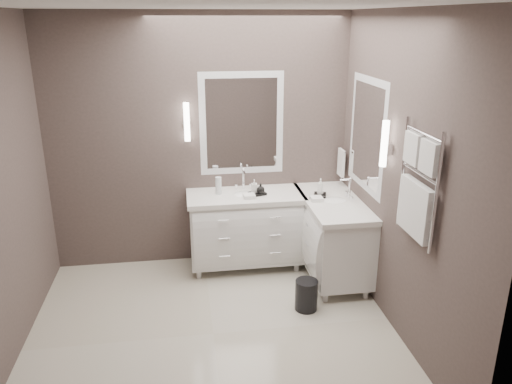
{
  "coord_description": "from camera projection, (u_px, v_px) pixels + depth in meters",
  "views": [
    {
      "loc": [
        -0.19,
        -3.73,
        2.62
      ],
      "look_at": [
        0.49,
        0.7,
        1.05
      ],
      "focal_mm": 35.0,
      "sensor_mm": 36.0,
      "label": 1
    }
  ],
  "objects": [
    {
      "name": "waste_bin",
      "position": [
        306.0,
        295.0,
        4.7
      ],
      "size": [
        0.26,
        0.26,
        0.3
      ],
      "primitive_type": "cylinder",
      "rotation": [
        0.0,
        0.0,
        0.28
      ],
      "color": "black",
      "rests_on": "floor"
    },
    {
      "name": "wall_right",
      "position": [
        401.0,
        179.0,
        4.15
      ],
      "size": [
        0.01,
        3.0,
        2.7
      ],
      "primitive_type": "cube",
      "color": "#493D3A",
      "rests_on": "floor"
    },
    {
      "name": "soap_bottle_c",
      "position": [
        320.0,
        186.0,
        5.19
      ],
      "size": [
        0.08,
        0.08,
        0.17
      ],
      "primitive_type": "imported",
      "rotation": [
        0.0,
        0.0,
        -0.27
      ],
      "color": "white",
      "rests_on": "amenity_tray_right"
    },
    {
      "name": "ceiling",
      "position": [
        202.0,
        5.0,
        3.48
      ],
      "size": [
        3.2,
        3.0,
        0.01
      ],
      "primitive_type": "cube",
      "color": "white",
      "rests_on": "wall_back"
    },
    {
      "name": "soap_bottle_b",
      "position": [
        261.0,
        188.0,
        5.23
      ],
      "size": [
        0.1,
        0.1,
        0.11
      ],
      "primitive_type": "imported",
      "rotation": [
        0.0,
        0.0,
        -0.26
      ],
      "color": "black",
      "rests_on": "amenity_tray_back"
    },
    {
      "name": "vanity_back",
      "position": [
        246.0,
        225.0,
        5.42
      ],
      "size": [
        1.24,
        0.59,
        0.97
      ],
      "color": "white",
      "rests_on": "floor"
    },
    {
      "name": "water_bottle",
      "position": [
        218.0,
        186.0,
        5.27
      ],
      "size": [
        0.08,
        0.08,
        0.19
      ],
      "primitive_type": "cylinder",
      "rotation": [
        0.0,
        0.0,
        0.21
      ],
      "color": "silver",
      "rests_on": "vanity_back"
    },
    {
      "name": "amenity_tray_back",
      "position": [
        257.0,
        193.0,
        5.27
      ],
      "size": [
        0.2,
        0.17,
        0.03
      ],
      "primitive_type": "cube",
      "rotation": [
        0.0,
        0.0,
        0.3
      ],
      "color": "black",
      "rests_on": "vanity_back"
    },
    {
      "name": "mirror_right",
      "position": [
        367.0,
        134.0,
        4.83
      ],
      "size": [
        0.02,
        0.9,
        1.1
      ],
      "color": "white",
      "rests_on": "wall_right"
    },
    {
      "name": "sconce_right",
      "position": [
        384.0,
        145.0,
        4.27
      ],
      "size": [
        0.06,
        0.06,
        0.4
      ],
      "color": "white",
      "rests_on": "wall_right"
    },
    {
      "name": "towel_ladder",
      "position": [
        417.0,
        190.0,
        3.76
      ],
      "size": [
        0.06,
        0.58,
        0.9
      ],
      "color": "white",
      "rests_on": "wall_right"
    },
    {
      "name": "floor",
      "position": [
        213.0,
        334.0,
        4.37
      ],
      "size": [
        3.2,
        3.0,
        0.01
      ],
      "primitive_type": "cube",
      "color": "beige",
      "rests_on": "ground"
    },
    {
      "name": "mirror_back",
      "position": [
        242.0,
        124.0,
        5.31
      ],
      "size": [
        0.9,
        0.02,
        1.1
      ],
      "color": "white",
      "rests_on": "wall_back"
    },
    {
      "name": "wall_front",
      "position": [
        226.0,
        283.0,
        2.52
      ],
      "size": [
        3.2,
        0.01,
        2.7
      ],
      "primitive_type": "cube",
      "color": "#493D3A",
      "rests_on": "floor"
    },
    {
      "name": "sconce_back",
      "position": [
        187.0,
        123.0,
        5.16
      ],
      "size": [
        0.06,
        0.06,
        0.4
      ],
      "color": "white",
      "rests_on": "wall_back"
    },
    {
      "name": "vanity_right",
      "position": [
        332.0,
        233.0,
        5.24
      ],
      "size": [
        0.59,
        1.24,
        0.97
      ],
      "color": "white",
      "rests_on": "floor"
    },
    {
      "name": "wall_back",
      "position": [
        200.0,
        143.0,
        5.33
      ],
      "size": [
        3.2,
        0.01,
        2.7
      ],
      "primitive_type": "cube",
      "color": "#493D3A",
      "rests_on": "floor"
    },
    {
      "name": "soap_bottle_a",
      "position": [
        254.0,
        186.0,
        5.26
      ],
      "size": [
        0.07,
        0.07,
        0.14
      ],
      "primitive_type": "imported",
      "rotation": [
        0.0,
        0.0,
        -0.1
      ],
      "color": "white",
      "rests_on": "amenity_tray_back"
    },
    {
      "name": "amenity_tray_right",
      "position": [
        320.0,
        195.0,
        5.22
      ],
      "size": [
        0.17,
        0.19,
        0.02
      ],
      "primitive_type": "cube",
      "rotation": [
        0.0,
        0.0,
        -0.31
      ],
      "color": "black",
      "rests_on": "vanity_right"
    },
    {
      "name": "towel_bar_corner",
      "position": [
        341.0,
        162.0,
        5.49
      ],
      "size": [
        0.03,
        0.22,
        0.3
      ],
      "color": "white",
      "rests_on": "wall_right"
    }
  ]
}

